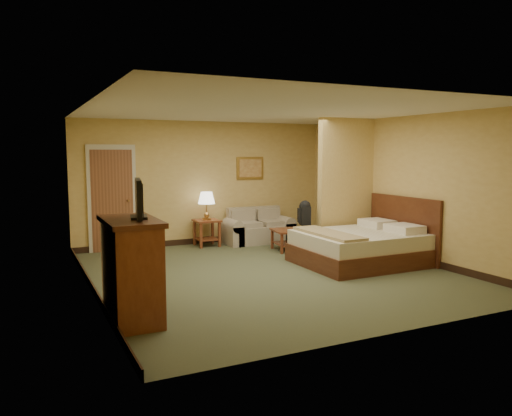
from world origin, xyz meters
TOP-DOWN VIEW (x-y plane):
  - floor at (0.00, 0.00)m, footprint 6.00×6.00m
  - ceiling at (0.00, 0.00)m, footprint 6.00×6.00m
  - back_wall at (0.00, 3.00)m, footprint 5.50×0.02m
  - left_wall at (-2.75, 0.00)m, footprint 0.02×6.00m
  - right_wall at (2.75, 0.00)m, footprint 0.02×6.00m
  - partition at (2.15, 0.93)m, footprint 1.20×0.15m
  - door at (-1.95, 2.96)m, footprint 0.94×0.16m
  - baseboard at (0.00, 2.99)m, footprint 5.50×0.02m
  - loveseat at (1.05, 2.57)m, footprint 1.50×0.70m
  - side_table at (-0.10, 2.65)m, footprint 0.50×0.50m
  - table_lamp at (-0.10, 2.65)m, footprint 0.35×0.35m
  - coffee_table at (1.24, 1.49)m, footprint 0.74×0.74m
  - wall_picture at (1.05, 2.97)m, footprint 0.64×0.04m
  - dresser at (-2.48, -1.34)m, footprint 0.59×1.12m
  - tv at (-2.38, -1.34)m, footprint 0.24×0.73m
  - bed at (1.82, -0.10)m, footprint 2.09×1.78m
  - backpack at (1.32, 1.07)m, footprint 0.26×0.32m

SIDE VIEW (x-z plane):
  - floor at x=0.00m, z-range 0.00..0.00m
  - baseboard at x=0.00m, z-range 0.00..0.12m
  - loveseat at x=1.05m, z-range -0.13..0.63m
  - coffee_table at x=1.24m, z-range 0.09..0.51m
  - bed at x=1.82m, z-range -0.26..0.89m
  - side_table at x=-0.10m, z-range 0.09..0.64m
  - dresser at x=-2.48m, z-range 0.01..1.20m
  - backpack at x=1.32m, z-range 0.58..1.05m
  - table_lamp at x=-0.10m, z-range 0.70..1.28m
  - door at x=-1.95m, z-range -0.02..2.08m
  - back_wall at x=0.00m, z-range 0.00..2.60m
  - left_wall at x=-2.75m, z-range 0.00..2.60m
  - right_wall at x=2.75m, z-range 0.00..2.60m
  - partition at x=2.15m, z-range 0.00..2.60m
  - tv at x=-2.38m, z-range 1.18..1.63m
  - wall_picture at x=1.05m, z-range 1.35..1.85m
  - ceiling at x=0.00m, z-range 2.60..2.60m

